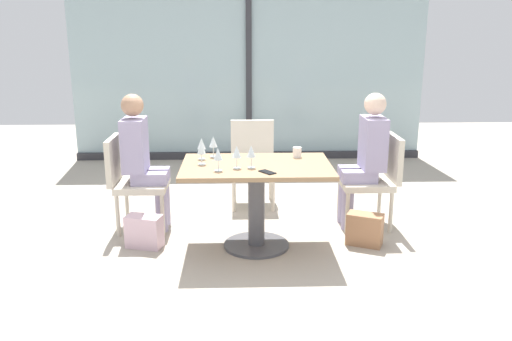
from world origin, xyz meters
TOP-DOWN VIEW (x-y plane):
  - ground_plane at (0.00, 0.00)m, footprint 12.00×12.00m
  - window_wall_backdrop at (0.00, 3.20)m, footprint 4.88×0.10m
  - dining_table_main at (0.00, 0.00)m, footprint 1.24×0.81m
  - chair_far_right at (1.13, 0.47)m, footprint 0.50×0.46m
  - chair_far_left at (-1.13, 0.47)m, footprint 0.50×0.46m
  - chair_near_window at (0.00, 1.20)m, footprint 0.46×0.51m
  - person_far_right at (1.03, 0.47)m, footprint 0.39×0.34m
  - person_far_left at (-1.03, 0.47)m, footprint 0.39×0.34m
  - wine_glass_0 at (-0.45, 0.02)m, footprint 0.07×0.07m
  - wine_glass_1 at (-0.37, 0.27)m, footprint 0.07×0.07m
  - wine_glass_2 at (-0.31, -0.19)m, footprint 0.07×0.07m
  - wine_glass_3 at (-0.16, -0.12)m, footprint 0.07×0.07m
  - wine_glass_4 at (-0.46, 0.20)m, footprint 0.07×0.07m
  - wine_glass_5 at (-0.05, -0.11)m, footprint 0.07×0.07m
  - coffee_cup at (0.36, 0.23)m, footprint 0.08×0.08m
  - cell_phone_on_table at (0.08, -0.26)m, footprint 0.14×0.16m
  - handbag_0 at (0.94, 0.01)m, footprint 0.34×0.27m
  - handbag_1 at (-0.96, 0.02)m, footprint 0.33×0.23m

SIDE VIEW (x-z plane):
  - ground_plane at x=0.00m, z-range 0.00..0.00m
  - handbag_0 at x=0.94m, z-range 0.00..0.28m
  - handbag_1 at x=-0.96m, z-range 0.00..0.28m
  - chair_far_right at x=1.13m, z-range 0.06..0.93m
  - chair_far_left at x=-1.13m, z-range 0.06..0.93m
  - chair_near_window at x=0.00m, z-range 0.06..0.93m
  - dining_table_main at x=0.00m, z-range 0.17..0.90m
  - person_far_right at x=1.03m, z-range 0.07..1.33m
  - person_far_left at x=-1.03m, z-range 0.07..1.33m
  - cell_phone_on_table at x=0.08m, z-range 0.73..0.74m
  - coffee_cup at x=0.36m, z-range 0.73..0.82m
  - wine_glass_0 at x=-0.45m, z-range 0.77..0.95m
  - wine_glass_1 at x=-0.37m, z-range 0.77..0.95m
  - wine_glass_2 at x=-0.31m, z-range 0.77..0.95m
  - wine_glass_3 at x=-0.16m, z-range 0.77..0.95m
  - wine_glass_4 at x=-0.46m, z-range 0.77..0.95m
  - wine_glass_5 at x=-0.05m, z-range 0.77..0.95m
  - window_wall_backdrop at x=0.00m, z-range -0.14..2.56m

